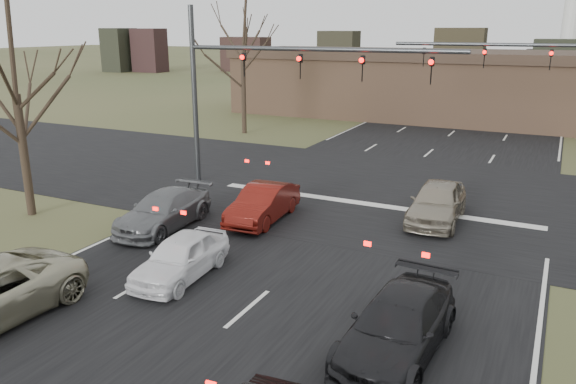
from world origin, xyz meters
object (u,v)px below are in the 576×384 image
at_px(mast_arm_near, 257,75).
at_px(car_charcoal_sedan, 398,326).
at_px(car_silver_ahead, 437,202).
at_px(car_white_sedan, 181,257).
at_px(mast_arm_far, 557,70).
at_px(car_grey_ahead, 164,210).
at_px(car_red_ahead, 263,203).
at_px(building, 498,87).

bearing_deg(mast_arm_near, car_charcoal_sedan, -47.97).
bearing_deg(car_silver_ahead, car_white_sedan, -126.08).
height_order(mast_arm_far, car_charcoal_sedan, mast_arm_far).
xyz_separation_m(mast_arm_far, car_white_sedan, (-8.91, -19.14, -4.38)).
relative_size(mast_arm_far, car_silver_ahead, 2.51).
distance_m(mast_arm_near, car_white_sedan, 10.47).
distance_m(car_white_sedan, car_silver_ahead, 10.02).
distance_m(car_grey_ahead, car_red_ahead, 3.67).
distance_m(mast_arm_near, car_silver_ahead, 9.25).
relative_size(mast_arm_near, car_white_sedan, 3.23).
height_order(building, car_charcoal_sedan, building).
relative_size(car_red_ahead, car_silver_ahead, 0.92).
bearing_deg(mast_arm_near, car_white_sedan, -74.70).
distance_m(building, car_silver_ahead, 25.95).
distance_m(mast_arm_far, car_charcoal_sedan, 20.82).
xyz_separation_m(mast_arm_near, car_white_sedan, (2.50, -9.14, -4.43)).
bearing_deg(car_red_ahead, car_silver_ahead, 21.68).
bearing_deg(mast_arm_near, mast_arm_far, 41.22).
xyz_separation_m(mast_arm_far, car_grey_ahead, (-12.06, -15.93, -4.36)).
relative_size(car_white_sedan, car_grey_ahead, 0.83).
distance_m(mast_arm_far, car_white_sedan, 21.57).
relative_size(mast_arm_far, car_charcoal_sedan, 2.44).
relative_size(car_white_sedan, car_red_ahead, 0.92).
xyz_separation_m(car_red_ahead, car_silver_ahead, (5.90, 2.78, 0.08)).
distance_m(building, car_white_sedan, 34.53).
height_order(mast_arm_near, mast_arm_far, same).
height_order(car_red_ahead, car_silver_ahead, car_silver_ahead).
bearing_deg(mast_arm_far, car_red_ahead, -123.94).
relative_size(car_white_sedan, car_silver_ahead, 0.85).
distance_m(car_charcoal_sedan, car_grey_ahead, 10.78).
distance_m(car_white_sedan, car_charcoal_sedan, 6.82).
distance_m(building, car_grey_ahead, 31.98).
bearing_deg(building, mast_arm_near, -106.13).
height_order(car_charcoal_sedan, car_silver_ahead, car_silver_ahead).
xyz_separation_m(car_white_sedan, car_red_ahead, (-0.27, 5.50, 0.03)).
xyz_separation_m(car_grey_ahead, car_silver_ahead, (8.78, 5.06, 0.10)).
distance_m(mast_arm_far, car_grey_ahead, 20.45).
relative_size(car_grey_ahead, car_silver_ahead, 1.02).
bearing_deg(mast_arm_near, car_silver_ahead, -6.04).
bearing_deg(building, car_grey_ahead, -104.29).
xyz_separation_m(mast_arm_near, car_red_ahead, (2.23, -3.64, -4.40)).
xyz_separation_m(building, car_silver_ahead, (0.90, -25.86, -1.91)).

